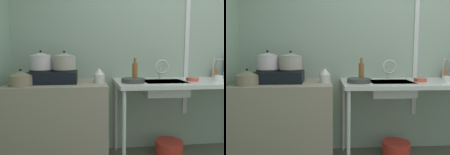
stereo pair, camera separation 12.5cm
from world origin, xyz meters
The scene contains 17 objects.
wall_back centered at (0.00, 1.53, 1.40)m, with size 4.69×0.10×2.79m, color #8EA393.
wall_metal_strip centered at (0.10, 1.47, 1.54)m, with size 0.05×0.01×2.23m, color silver.
counter_concrete centered at (-1.40, 1.15, 0.44)m, with size 0.98×0.66×0.87m, color gray.
counter_sink centered at (-0.04, 1.15, 0.81)m, with size 1.53×0.66×0.87m.
stove centered at (-1.45, 1.15, 0.94)m, with size 0.48×0.34×0.13m.
pot_on_left_burner centered at (-1.56, 1.15, 1.09)m, with size 0.22×0.22×0.19m.
pot_on_right_burner centered at (-1.33, 1.15, 1.09)m, with size 0.23×0.23×0.19m.
pot_beside_stove centered at (-1.72, 0.98, 0.94)m, with size 0.22×0.22×0.16m.
percolator centered at (-0.98, 1.09, 0.95)m, with size 0.11×0.11×0.15m.
sink_basin centered at (-0.29, 1.13, 0.80)m, with size 0.44×0.34×0.15m, color silver.
faucet centered at (-0.27, 1.27, 1.01)m, with size 0.16×0.09×0.22m.
frying_pan centered at (-0.64, 1.07, 0.90)m, with size 0.24×0.24×0.04m, color #333A35.
cup_by_rack centered at (0.29, 1.07, 0.91)m, with size 0.09×0.09×0.06m, color silver.
small_bowl_on_drainboard centered at (0.02, 1.12, 0.89)m, with size 0.13×0.13×0.04m, color #C6503D.
bottle_by_sink centered at (-0.59, 1.19, 0.98)m, with size 0.06×0.06×0.25m.
utensil_jar centered at (0.45, 1.43, 0.93)m, with size 0.06×0.06×0.23m.
bucket_on_floor centered at (-0.19, 1.19, 0.09)m, with size 0.31×0.31×0.18m, color red.
Camera 1 is at (-1.11, -1.19, 1.20)m, focal length 36.53 mm.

